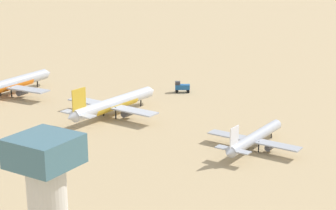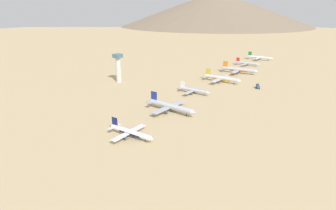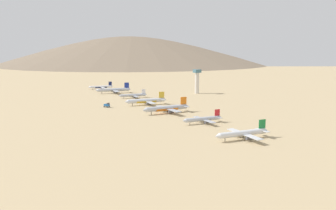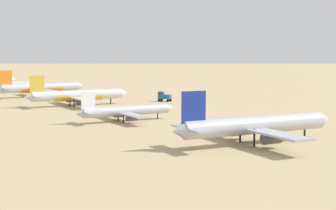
{
  "view_description": "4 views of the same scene",
  "coord_description": "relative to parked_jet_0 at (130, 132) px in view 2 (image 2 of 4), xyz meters",
  "views": [
    {
      "loc": [
        -125.44,
        -96.67,
        47.8
      ],
      "look_at": [
        6.99,
        -15.15,
        4.42
      ],
      "focal_mm": 58.46,
      "sensor_mm": 36.0,
      "label": 1
    },
    {
      "loc": [
        99.56,
        -244.11,
        68.62
      ],
      "look_at": [
        0.59,
        -92.24,
        4.07
      ],
      "focal_mm": 29.52,
      "sensor_mm": 36.0,
      "label": 2
    },
    {
      "loc": [
        122.19,
        301.22,
        51.5
      ],
      "look_at": [
        0.04,
        43.3,
        5.99
      ],
      "focal_mm": 38.63,
      "sensor_mm": 36.0,
      "label": 3
    },
    {
      "loc": [
        -67.8,
        -171.73,
        19.03
      ],
      "look_at": [
        9.79,
        -48.82,
        4.13
      ],
      "focal_mm": 53.24,
      "sensor_mm": 36.0,
      "label": 4
    }
  ],
  "objects": [
    {
      "name": "parked_jet_4",
      "position": [
        -3.63,
        185.23,
        0.96
      ],
      "size": [
        41.7,
        33.88,
        12.02
      ],
      "color": "#B2B7C1",
      "rests_on": "ground"
    },
    {
      "name": "parked_jet_2",
      "position": [
        -9.3,
        91.9,
        -0.08
      ],
      "size": [
        30.46,
        24.74,
        8.79
      ],
      "color": "#B2B7C1",
      "rests_on": "ground"
    },
    {
      "name": "desert_hill_0",
      "position": [
        -343.44,
        1094.52,
        52.54
      ],
      "size": [
        483.13,
        483.13,
        111.17
      ],
      "primitive_type": "cone",
      "color": "#70604C",
      "rests_on": "ground"
    },
    {
      "name": "desert_hill_1",
      "position": [
        -371.5,
        933.07,
        61.3
      ],
      "size": [
        722.86,
        722.86,
        128.69
      ],
      "primitive_type": "cone",
      "color": "#7A6854",
      "rests_on": "ground"
    },
    {
      "name": "control_tower",
      "position": [
        -87.68,
        86.33,
        12.22
      ],
      "size": [
        7.2,
        7.2,
        27.18
      ],
      "color": "beige",
      "rests_on": "ground"
    },
    {
      "name": "service_truck",
      "position": [
        31.4,
        136.85,
        -0.96
      ],
      "size": [
        4.87,
        5.7,
        3.9
      ],
      "color": "#1E5999",
      "rests_on": "ground"
    },
    {
      "name": "parked_jet_5",
      "position": [
        -9.57,
        231.08,
        -0.03
      ],
      "size": [
        30.98,
        25.09,
        8.96
      ],
      "color": "#B2B7C1",
      "rests_on": "ground"
    },
    {
      "name": "parked_jet_0",
      "position": [
        0.0,
        0.0,
        0.0
      ],
      "size": [
        31.67,
        25.68,
        9.15
      ],
      "color": "white",
      "rests_on": "ground"
    },
    {
      "name": "parked_jet_1",
      "position": [
        -2.7,
        45.46,
        0.93
      ],
      "size": [
        40.93,
        33.33,
        11.8
      ],
      "color": "#B2B7C1",
      "rests_on": "ground"
    },
    {
      "name": "parked_jet_6",
      "position": [
        -7.55,
        278.45,
        0.46
      ],
      "size": [
        36.04,
        29.2,
        10.41
      ],
      "color": "silver",
      "rests_on": "ground"
    },
    {
      "name": "ground_plane",
      "position": [
        -5.99,
        138.99,
        -3.04
      ],
      "size": [
        1800.0,
        1800.0,
        0.0
      ],
      "primitive_type": "plane",
      "color": "tan"
    },
    {
      "name": "parked_jet_3",
      "position": [
        -4.59,
        139.67,
        0.78
      ],
      "size": [
        39.83,
        32.37,
        11.48
      ],
      "color": "silver",
      "rests_on": "ground"
    }
  ]
}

